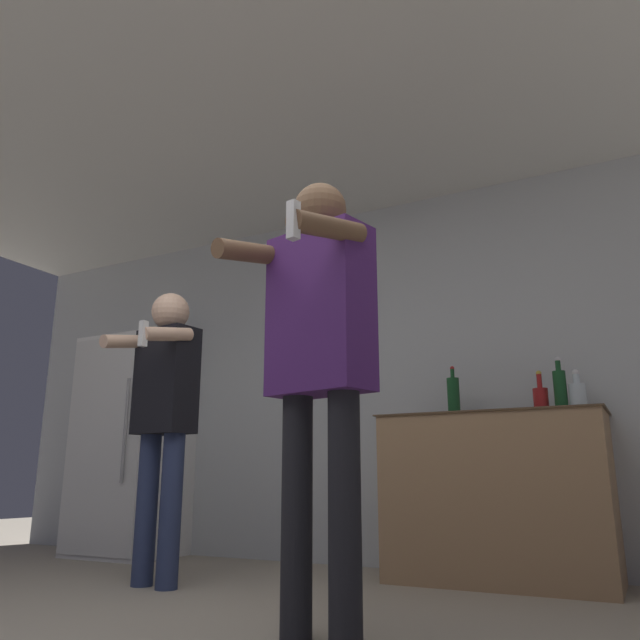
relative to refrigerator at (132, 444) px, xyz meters
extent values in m
cube|color=#B2B7BC|center=(2.04, 0.35, 0.44)|extent=(7.00, 0.06, 2.55)
cube|color=silver|center=(2.04, -1.05, 1.74)|extent=(7.00, 3.25, 0.05)
cube|color=white|center=(0.00, 0.01, 0.00)|extent=(0.77, 0.62, 1.67)
cube|color=silver|center=(0.00, -0.31, 0.00)|extent=(0.74, 0.01, 1.61)
cylinder|color=#99999E|center=(0.25, -0.33, 0.08)|extent=(0.02, 0.02, 0.75)
cube|color=#997551|center=(2.82, 0.02, -0.37)|extent=(1.23, 0.60, 0.93)
cube|color=brown|center=(2.82, 0.02, 0.10)|extent=(1.26, 0.63, 0.01)
cylinder|color=#194723|center=(2.57, 0.09, 0.23)|extent=(0.08, 0.08, 0.25)
cylinder|color=#194723|center=(2.57, 0.09, 0.38)|extent=(0.03, 0.03, 0.06)
sphere|color=maroon|center=(2.57, 0.09, 0.41)|extent=(0.03, 0.03, 0.03)
cylinder|color=maroon|center=(3.09, 0.09, 0.18)|extent=(0.09, 0.09, 0.15)
cylinder|color=maroon|center=(3.09, 0.09, 0.30)|extent=(0.03, 0.03, 0.09)
sphere|color=#B29933|center=(3.09, 0.09, 0.34)|extent=(0.03, 0.03, 0.03)
cylinder|color=#194723|center=(3.20, 0.09, 0.22)|extent=(0.07, 0.07, 0.24)
cylinder|color=#194723|center=(3.20, 0.09, 0.38)|extent=(0.03, 0.03, 0.07)
sphere|color=silver|center=(3.20, 0.09, 0.41)|extent=(0.03, 0.03, 0.03)
cylinder|color=silver|center=(3.30, 0.09, 0.18)|extent=(0.10, 0.10, 0.16)
cylinder|color=silver|center=(3.30, 0.09, 0.29)|extent=(0.04, 0.04, 0.06)
sphere|color=silver|center=(3.30, 0.09, 0.33)|extent=(0.04, 0.04, 0.04)
cylinder|color=black|center=(2.40, -1.58, -0.39)|extent=(0.12, 0.12, 0.89)
cylinder|color=black|center=(2.63, -1.63, -0.39)|extent=(0.12, 0.12, 0.89)
cube|color=#4C236B|center=(2.51, -1.61, 0.39)|extent=(0.46, 0.30, 0.67)
sphere|color=brown|center=(2.51, -1.61, 0.83)|extent=(0.22, 0.22, 0.22)
cylinder|color=brown|center=(2.27, -1.74, 0.64)|extent=(0.17, 0.40, 0.15)
cylinder|color=brown|center=(2.67, -1.84, 0.64)|extent=(0.17, 0.40, 0.15)
cube|color=white|center=(2.62, -2.02, 0.60)|extent=(0.04, 0.04, 0.14)
cylinder|color=navy|center=(1.07, -0.95, -0.43)|extent=(0.12, 0.12, 0.82)
cylinder|color=navy|center=(1.26, -0.98, -0.43)|extent=(0.12, 0.12, 0.82)
cube|color=black|center=(1.17, -0.97, 0.29)|extent=(0.38, 0.24, 0.61)
sphere|color=beige|center=(1.17, -0.97, 0.71)|extent=(0.22, 0.22, 0.22)
cylinder|color=beige|center=(0.98, -1.11, 0.52)|extent=(0.12, 0.35, 0.13)
cylinder|color=beige|center=(1.31, -1.15, 0.52)|extent=(0.12, 0.35, 0.13)
cube|color=white|center=(1.29, -1.31, 0.49)|extent=(0.04, 0.04, 0.14)
camera|label=1|loc=(3.63, -3.75, -0.27)|focal=35.00mm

